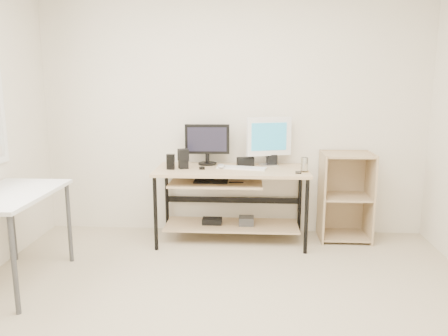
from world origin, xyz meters
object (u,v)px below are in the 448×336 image
black_monitor (207,142)px  audio_controller (171,162)px  desk (229,189)px  shelf_unit (345,195)px  white_imac (269,138)px  side_table (9,203)px

black_monitor → audio_controller: 0.46m
desk → audio_controller: audio_controller is taller
desk → black_monitor: 0.55m
desk → shelf_unit: shelf_unit is taller
desk → black_monitor: bearing=139.1°
white_imac → side_table: bearing=-166.4°
side_table → white_imac: size_ratio=2.02×
shelf_unit → black_monitor: bearing=178.3°
desk → shelf_unit: bearing=7.8°
desk → side_table: (-1.65, -1.06, 0.13)m
desk → black_monitor: size_ratio=3.29×
shelf_unit → audio_controller: size_ratio=5.90×
audio_controller → desk: bearing=8.5°
side_table → shelf_unit: size_ratio=1.11×
desk → shelf_unit: size_ratio=1.67×
white_imac → shelf_unit: bearing=-19.1°
black_monitor → white_imac: bearing=-4.3°
white_imac → audio_controller: 1.02m
side_table → audio_controller: audio_controller is taller
shelf_unit → black_monitor: size_ratio=1.97×
desk → side_table: same height
side_table → black_monitor: 1.93m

